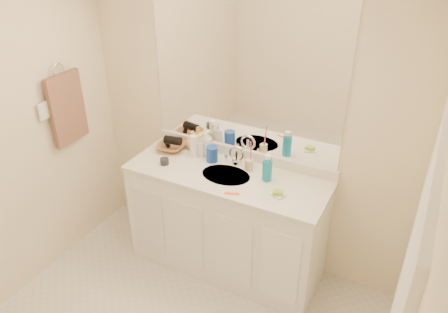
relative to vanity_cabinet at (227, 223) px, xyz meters
name	(u,v)px	position (x,y,z in m)	size (l,w,h in m)	color
wall_back	(244,120)	(0.00, 0.28, 0.77)	(2.60, 0.02, 2.40)	#F3E3BE
wall_right	(400,304)	(1.30, -1.02, 0.77)	(0.02, 2.60, 2.40)	#F3E3BE
vanity_cabinet	(227,223)	(0.00, 0.00, 0.00)	(1.50, 0.55, 0.85)	white
countertop	(227,175)	(0.00, 0.00, 0.44)	(1.52, 0.57, 0.03)	silver
backsplash	(242,154)	(0.00, 0.26, 0.50)	(1.52, 0.03, 0.08)	silver
sink_basin	(226,176)	(0.00, -0.02, 0.44)	(0.37, 0.37, 0.02)	beige
faucet	(237,158)	(0.00, 0.16, 0.51)	(0.02, 0.02, 0.11)	silver
mirror	(245,74)	(0.00, 0.27, 1.14)	(1.48, 0.01, 1.20)	white
blue_mug	(212,154)	(-0.19, 0.11, 0.52)	(0.09, 0.09, 0.12)	#1743A4
tan_cup	(249,165)	(0.12, 0.13, 0.50)	(0.06, 0.06, 0.08)	beige
toothbrush	(251,152)	(0.13, 0.13, 0.60)	(0.01, 0.01, 0.19)	#DC3983
mouthwash_bottle	(267,170)	(0.29, 0.06, 0.54)	(0.07, 0.07, 0.16)	#0E86AA
soap_dish	(278,195)	(0.43, -0.09, 0.46)	(0.10, 0.08, 0.01)	white
green_soap	(278,192)	(0.43, -0.09, 0.48)	(0.07, 0.05, 0.03)	#88BA2D
orange_comb	(232,194)	(0.15, -0.22, 0.46)	(0.10, 0.02, 0.00)	#EB4E18
dark_jar	(164,161)	(-0.49, -0.10, 0.48)	(0.07, 0.07, 0.05)	black
extra_white_bottle	(194,146)	(-0.35, 0.11, 0.55)	(0.06, 0.06, 0.18)	white
soap_bottle_white	(208,143)	(-0.26, 0.18, 0.56)	(0.08, 0.08, 0.21)	white
soap_bottle_cream	(201,144)	(-0.31, 0.16, 0.55)	(0.08, 0.08, 0.18)	beige
soap_bottle_yellow	(193,140)	(-0.42, 0.22, 0.53)	(0.12, 0.12, 0.15)	#E6BB59
wicker_basket	(171,147)	(-0.57, 0.12, 0.48)	(0.22, 0.22, 0.05)	#95603C
hair_dryer	(173,140)	(-0.55, 0.12, 0.54)	(0.07, 0.07, 0.14)	black
towel_ring	(58,70)	(-1.27, -0.25, 1.12)	(0.11, 0.11, 0.01)	silver
hand_towel	(67,108)	(-1.25, -0.25, 0.82)	(0.04, 0.32, 0.55)	brown
switch_plate	(43,111)	(-1.27, -0.45, 0.88)	(0.01, 0.09, 0.13)	white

